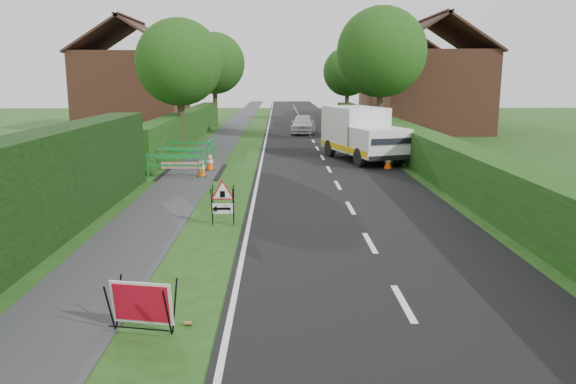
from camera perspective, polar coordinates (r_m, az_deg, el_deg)
name	(u,v)px	position (r m, az deg, el deg)	size (l,w,h in m)	color
ground	(259,258)	(11.88, -2.98, -6.71)	(120.00, 120.00, 0.00)	#223F12
road_surface	(304,124)	(46.47, 1.59, 6.94)	(6.00, 90.00, 0.02)	black
footpath	(237,124)	(46.55, -5.24, 6.90)	(2.00, 90.00, 0.02)	#2D2D30
hedge_west_near	(19,259)	(13.05, -25.64, -6.18)	(1.10, 18.00, 2.50)	black
hedge_west_far	(187,142)	(33.92, -10.22, 5.05)	(1.00, 24.00, 1.80)	#14380F
hedge_east	(402,155)	(28.19, 11.50, 3.72)	(1.20, 50.00, 1.50)	#14380F
house_west	(134,89)	(42.58, -15.40, 10.02)	(7.50, 7.40, 7.88)	brown
house_east_a	(431,90)	(40.68, 14.31, 10.02)	(7.50, 7.40, 7.88)	brown
house_east_b	(402,87)	(54.52, 11.47, 10.44)	(7.50, 7.40, 7.88)	brown
tree_nw	(179,62)	(29.71, -10.99, 12.80)	(4.40, 4.40, 6.70)	#2D2116
tree_ne	(381,52)	(33.84, 9.47, 13.84)	(5.20, 5.20, 7.79)	#2D2116
tree_fw	(214,63)	(45.56, -7.50, 12.83)	(4.80, 4.80, 7.24)	#2D2116
tree_fe	(347,72)	(49.64, 6.06, 12.04)	(4.20, 4.20, 6.33)	#2D2116
red_rect_sign	(142,304)	(8.67, -14.66, -10.95)	(1.01, 0.73, 0.79)	black
triangle_sign	(221,199)	(14.31, -6.78, -0.72)	(0.70, 0.70, 1.00)	black
works_van	(361,133)	(25.85, 7.46, 6.00)	(3.48, 5.60, 2.40)	silver
traffic_cone_0	(388,160)	(23.55, 10.11, 3.24)	(0.38, 0.38, 0.79)	black
traffic_cone_1	(374,152)	(26.04, 8.73, 4.06)	(0.38, 0.38, 0.79)	black
traffic_cone_2	(366,147)	(27.75, 7.96, 4.54)	(0.38, 0.38, 0.79)	black
traffic_cone_3	(201,167)	(21.62, -8.79, 2.55)	(0.38, 0.38, 0.79)	black
traffic_cone_4	(210,161)	(23.11, -7.93, 3.15)	(0.38, 0.38, 0.79)	black
ped_barrier_0	(175,163)	(21.07, -11.45, 2.88)	(2.07, 0.42, 1.00)	#178032
ped_barrier_1	(179,156)	(23.08, -11.02, 3.63)	(2.07, 0.44, 1.00)	#178032
ped_barrier_2	(189,149)	(25.10, -10.02, 4.29)	(2.09, 0.79, 1.00)	#178032
ped_barrier_3	(211,146)	(26.14, -7.84, 4.64)	(0.43, 2.07, 1.00)	#178032
redwhite_plank	(181,177)	(21.79, -10.79, 1.50)	(1.50, 0.04, 0.25)	red
litter_can	(188,325)	(8.94, -10.13, -13.20)	(0.07, 0.07, 0.12)	#BF7F4C
hatchback_car	(303,124)	(38.25, 1.56, 6.92)	(1.54, 3.82, 1.30)	white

